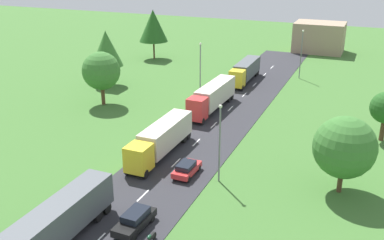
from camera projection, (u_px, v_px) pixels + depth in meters
road at (145, 193)px, 44.12m from camera, size 10.00×140.00×0.06m
lane_marking_centre at (126, 213)px, 40.82m from camera, size 0.16×119.96×0.01m
truck_lead at (52, 226)px, 35.29m from camera, size 2.52×14.42×3.63m
truck_second at (161, 139)px, 51.62m from camera, size 2.60×12.70×3.60m
truck_third at (212, 96)px, 66.21m from camera, size 2.83×13.56×3.77m
truck_fourth at (245, 70)px, 80.67m from camera, size 2.67×12.60×3.54m
car_second at (135, 220)px, 38.28m from camera, size 2.05×4.66×1.60m
car_third at (187, 168)px, 47.41m from camera, size 1.93×4.10×1.47m
motorcycle_courier at (150, 239)px, 36.39m from camera, size 0.28×1.94×0.91m
lamppost_second at (220, 140)px, 44.87m from camera, size 0.36×0.36×8.45m
lamppost_third at (200, 69)px, 69.89m from camera, size 0.36×0.36×9.21m
lamppost_fourth at (301, 52)px, 81.69m from camera, size 0.36×0.36×9.05m
tree_oak at (101, 71)px, 67.72m from camera, size 5.83×5.83×8.27m
tree_birch at (106, 49)px, 76.82m from camera, size 5.56×5.56×9.70m
tree_pine at (345, 147)px, 42.82m from camera, size 6.11×6.11×7.91m
tree_elm at (153, 26)px, 95.80m from camera, size 6.17×6.17×10.66m
distant_building at (319, 37)px, 103.90m from camera, size 11.19×8.24×6.82m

